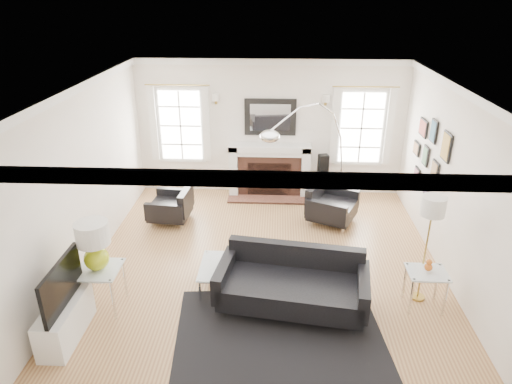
# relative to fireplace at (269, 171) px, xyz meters

# --- Properties ---
(floor) EXTENTS (6.00, 6.00, 0.00)m
(floor) POSITION_rel_fireplace_xyz_m (0.00, -2.79, -0.54)
(floor) COLOR #925F3D
(floor) RESTS_ON ground
(back_wall) EXTENTS (5.50, 0.04, 2.80)m
(back_wall) POSITION_rel_fireplace_xyz_m (0.00, 0.21, 0.86)
(back_wall) COLOR white
(back_wall) RESTS_ON floor
(front_wall) EXTENTS (5.50, 0.04, 2.80)m
(front_wall) POSITION_rel_fireplace_xyz_m (0.00, -5.79, 0.86)
(front_wall) COLOR white
(front_wall) RESTS_ON floor
(left_wall) EXTENTS (0.04, 6.00, 2.80)m
(left_wall) POSITION_rel_fireplace_xyz_m (-2.75, -2.79, 0.86)
(left_wall) COLOR white
(left_wall) RESTS_ON floor
(right_wall) EXTENTS (0.04, 6.00, 2.80)m
(right_wall) POSITION_rel_fireplace_xyz_m (2.75, -2.79, 0.86)
(right_wall) COLOR white
(right_wall) RESTS_ON floor
(ceiling) EXTENTS (5.50, 6.00, 0.02)m
(ceiling) POSITION_rel_fireplace_xyz_m (0.00, -2.79, 2.26)
(ceiling) COLOR white
(ceiling) RESTS_ON back_wall
(crown_molding) EXTENTS (5.50, 6.00, 0.12)m
(crown_molding) POSITION_rel_fireplace_xyz_m (0.00, -2.79, 2.20)
(crown_molding) COLOR white
(crown_molding) RESTS_ON back_wall
(fireplace) EXTENTS (1.70, 0.69, 1.11)m
(fireplace) POSITION_rel_fireplace_xyz_m (0.00, 0.00, 0.00)
(fireplace) COLOR white
(fireplace) RESTS_ON floor
(mantel_mirror) EXTENTS (1.05, 0.07, 0.75)m
(mantel_mirror) POSITION_rel_fireplace_xyz_m (0.00, 0.16, 1.11)
(mantel_mirror) COLOR black
(mantel_mirror) RESTS_ON back_wall
(window_left) EXTENTS (1.24, 0.15, 1.62)m
(window_left) POSITION_rel_fireplace_xyz_m (-1.85, 0.16, 0.92)
(window_left) COLOR white
(window_left) RESTS_ON back_wall
(window_right) EXTENTS (1.24, 0.15, 1.62)m
(window_right) POSITION_rel_fireplace_xyz_m (1.85, 0.16, 0.92)
(window_right) COLOR white
(window_right) RESTS_ON back_wall
(gallery_wall) EXTENTS (0.04, 1.73, 1.29)m
(gallery_wall) POSITION_rel_fireplace_xyz_m (2.72, -1.50, 0.99)
(gallery_wall) COLOR black
(gallery_wall) RESTS_ON right_wall
(tv_unit) EXTENTS (0.35, 1.00, 1.09)m
(tv_unit) POSITION_rel_fireplace_xyz_m (-2.44, -4.49, -0.21)
(tv_unit) COLOR white
(tv_unit) RESTS_ON floor
(area_rug) EXTENTS (2.81, 2.42, 0.01)m
(area_rug) POSITION_rel_fireplace_xyz_m (0.24, -4.47, -0.54)
(area_rug) COLOR black
(area_rug) RESTS_ON floor
(sofa) EXTENTS (2.13, 1.21, 0.66)m
(sofa) POSITION_rel_fireplace_xyz_m (0.40, -3.72, -0.18)
(sofa) COLOR black
(sofa) RESTS_ON floor
(armchair_left) EXTENTS (0.79, 0.86, 0.55)m
(armchair_left) POSITION_rel_fireplace_xyz_m (-1.78, -1.32, -0.24)
(armchair_left) COLOR black
(armchair_left) RESTS_ON floor
(armchair_right) EXTENTS (1.07, 1.13, 0.60)m
(armchair_right) POSITION_rel_fireplace_xyz_m (1.15, -1.20, -0.21)
(armchair_right) COLOR black
(armchair_right) RESTS_ON floor
(coffee_table) EXTENTS (0.81, 0.81, 0.36)m
(coffee_table) POSITION_rel_fireplace_xyz_m (-0.52, -3.34, -0.21)
(coffee_table) COLOR silver
(coffee_table) RESTS_ON floor
(side_table_left) EXTENTS (0.57, 0.57, 0.63)m
(side_table_left) POSITION_rel_fireplace_xyz_m (-2.20, -3.89, -0.03)
(side_table_left) COLOR silver
(side_table_left) RESTS_ON floor
(nesting_table) EXTENTS (0.53, 0.44, 0.58)m
(nesting_table) POSITION_rel_fireplace_xyz_m (2.20, -3.67, -0.08)
(nesting_table) COLOR silver
(nesting_table) RESTS_ON floor
(gourd_lamp) EXTENTS (0.43, 0.43, 0.69)m
(gourd_lamp) POSITION_rel_fireplace_xyz_m (-2.20, -3.89, 0.48)
(gourd_lamp) COLOR #B6CB19
(gourd_lamp) RESTS_ON side_table_left
(orange_vase) EXTENTS (0.11, 0.11, 0.17)m
(orange_vase) POSITION_rel_fireplace_xyz_m (2.20, -3.67, 0.13)
(orange_vase) COLOR #BE5918
(orange_vase) RESTS_ON nesting_table
(arc_floor_lamp) EXTENTS (1.66, 1.54, 2.35)m
(arc_floor_lamp) POSITION_rel_fireplace_xyz_m (0.72, -1.23, 0.73)
(arc_floor_lamp) COLOR white
(arc_floor_lamp) RESTS_ON floor
(stick_floor_lamp) EXTENTS (0.32, 0.32, 1.59)m
(stick_floor_lamp) POSITION_rel_fireplace_xyz_m (2.20, -3.47, 0.83)
(stick_floor_lamp) COLOR #A48739
(stick_floor_lamp) RESTS_ON floor
(speaker_tower) EXTENTS (0.23, 0.23, 0.96)m
(speaker_tower) POSITION_rel_fireplace_xyz_m (1.10, -0.14, -0.06)
(speaker_tower) COLOR black
(speaker_tower) RESTS_ON floor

